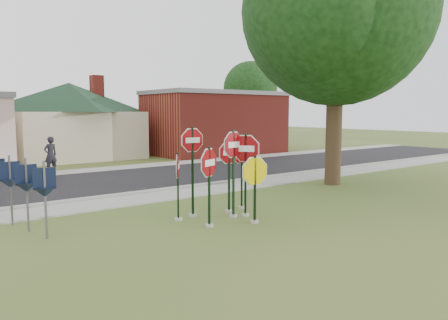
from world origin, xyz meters
TOP-DOWN VIEW (x-y plane):
  - ground at (0.00, 0.00)m, footprint 120.00×120.00m
  - sidewalk_near at (0.00, 5.50)m, footprint 60.00×1.60m
  - road at (0.00, 10.00)m, footprint 60.00×7.00m
  - sidewalk_far at (0.00, 14.30)m, footprint 60.00×1.60m
  - curb at (0.00, 6.50)m, footprint 60.00×0.20m
  - stop_sign_center at (0.22, 1.43)m, footprint 1.10×0.24m
  - stop_sign_yellow at (0.26, 0.49)m, footprint 1.15×0.24m
  - stop_sign_left at (-1.04, 0.93)m, footprint 1.03×0.48m
  - stop_sign_right at (0.59, 1.30)m, footprint 0.76×0.91m
  - stop_sign_back_right at (0.50, 2.01)m, footprint 1.00×0.24m
  - stop_sign_back_left at (-0.74, 2.23)m, footprint 1.01×0.24m
  - stop_sign_far_right at (1.16, 2.17)m, footprint 0.79×0.65m
  - stop_sign_far_left at (-1.36, 2.08)m, footprint 0.59×0.82m
  - route_sign_row at (-5.40, 4.50)m, footprint 1.43×4.63m
  - building_house at (2.00, 22.00)m, footprint 11.60×11.60m
  - building_brick at (12.00, 18.50)m, footprint 10.20×6.20m
  - oak_tree at (7.50, 3.50)m, footprint 11.80×11.20m
  - bg_tree_right at (22.00, 26.00)m, footprint 5.60×5.60m
  - pedestrian at (-1.56, 14.29)m, footprint 0.77×0.60m

SIDE VIEW (x-z plane):
  - ground at x=0.00m, z-range 0.00..0.00m
  - road at x=0.00m, z-range 0.00..0.04m
  - sidewalk_near at x=0.00m, z-range 0.00..0.06m
  - sidewalk_far at x=0.00m, z-range 0.00..0.06m
  - curb at x=0.00m, z-range 0.00..0.14m
  - pedestrian at x=-1.56m, z-range 0.06..1.95m
  - route_sign_row at x=-5.40m, z-range 0.22..2.22m
  - stop_sign_yellow at x=0.26m, z-range 0.19..2.29m
  - stop_sign_far_left at x=-1.36m, z-range 0.20..2.32m
  - stop_sign_far_right at x=1.16m, z-range 0.25..2.62m
  - stop_sign_left at x=-1.04m, z-range 0.27..2.65m
  - stop_sign_back_right at x=0.50m, z-range 0.26..2.69m
  - stop_sign_right at x=0.59m, z-range 0.35..3.04m
  - stop_sign_center at x=0.22m, z-range 0.37..3.15m
  - stop_sign_back_left at x=-0.74m, z-range 0.36..3.22m
  - building_brick at x=12.00m, z-range 0.03..4.78m
  - building_house at x=2.00m, z-range 0.55..6.75m
  - bg_tree_right at x=22.00m, z-range 1.38..9.78m
  - oak_tree at x=7.50m, z-range 1.72..13.38m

